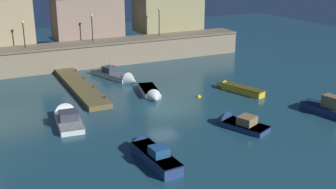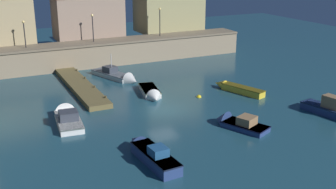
{
  "view_description": "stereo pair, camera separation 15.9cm",
  "coord_description": "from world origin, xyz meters",
  "px_view_note": "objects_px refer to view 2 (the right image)",
  "views": [
    {
      "loc": [
        -15.5,
        -32.54,
        13.45
      ],
      "look_at": [
        0.0,
        -1.01,
        1.82
      ],
      "focal_mm": 44.8,
      "sensor_mm": 36.0,
      "label": 1
    },
    {
      "loc": [
        -15.36,
        -32.61,
        13.45
      ],
      "look_at": [
        0.0,
        -1.01,
        1.82
      ],
      "focal_mm": 44.8,
      "sensor_mm": 36.0,
      "label": 2
    }
  ],
  "objects_px": {
    "quay_lamp_0": "(24,30)",
    "quay_lamp_1": "(93,23)",
    "moored_boat_4": "(150,153)",
    "moored_boat_6": "(151,93)",
    "mooring_buoy_0": "(199,97)",
    "quay_lamp_2": "(160,18)",
    "moored_boat_2": "(237,88)",
    "moored_boat_1": "(236,123)",
    "moored_boat_0": "(67,116)",
    "moored_boat_5": "(118,76)"
  },
  "relations": [
    {
      "from": "quay_lamp_0",
      "to": "quay_lamp_1",
      "type": "xyz_separation_m",
      "value": [
        8.3,
        0.0,
        0.16
      ]
    },
    {
      "from": "quay_lamp_0",
      "to": "moored_boat_4",
      "type": "height_order",
      "value": "quay_lamp_0"
    },
    {
      "from": "moored_boat_6",
      "to": "mooring_buoy_0",
      "type": "height_order",
      "value": "moored_boat_6"
    },
    {
      "from": "quay_lamp_2",
      "to": "moored_boat_2",
      "type": "xyz_separation_m",
      "value": [
        0.75,
        -17.35,
        -5.2
      ]
    },
    {
      "from": "moored_boat_2",
      "to": "moored_boat_6",
      "type": "bearing_deg",
      "value": 55.07
    },
    {
      "from": "moored_boat_1",
      "to": "quay_lamp_1",
      "type": "bearing_deg",
      "value": -13.19
    },
    {
      "from": "moored_boat_0",
      "to": "mooring_buoy_0",
      "type": "distance_m",
      "value": 13.32
    },
    {
      "from": "moored_boat_5",
      "to": "moored_boat_4",
      "type": "bearing_deg",
      "value": -33.45
    },
    {
      "from": "mooring_buoy_0",
      "to": "moored_boat_0",
      "type": "bearing_deg",
      "value": -178.11
    },
    {
      "from": "quay_lamp_2",
      "to": "moored_boat_0",
      "type": "xyz_separation_m",
      "value": [
        -17.02,
        -17.68,
        -5.19
      ]
    },
    {
      "from": "moored_boat_0",
      "to": "moored_boat_5",
      "type": "relative_size",
      "value": 0.85
    },
    {
      "from": "moored_boat_1",
      "to": "moored_boat_0",
      "type": "bearing_deg",
      "value": 34.96
    },
    {
      "from": "moored_boat_2",
      "to": "quay_lamp_1",
      "type": "bearing_deg",
      "value": 11.62
    },
    {
      "from": "mooring_buoy_0",
      "to": "moored_boat_4",
      "type": "bearing_deg",
      "value": -133.77
    },
    {
      "from": "quay_lamp_2",
      "to": "moored_boat_4",
      "type": "bearing_deg",
      "value": -116.18
    },
    {
      "from": "moored_boat_5",
      "to": "moored_boat_6",
      "type": "bearing_deg",
      "value": -12.86
    },
    {
      "from": "quay_lamp_0",
      "to": "quay_lamp_2",
      "type": "relative_size",
      "value": 0.85
    },
    {
      "from": "quay_lamp_2",
      "to": "moored_boat_0",
      "type": "bearing_deg",
      "value": -133.91
    },
    {
      "from": "quay_lamp_2",
      "to": "mooring_buoy_0",
      "type": "distance_m",
      "value": 18.49
    },
    {
      "from": "quay_lamp_0",
      "to": "moored_boat_5",
      "type": "height_order",
      "value": "quay_lamp_0"
    },
    {
      "from": "mooring_buoy_0",
      "to": "quay_lamp_0",
      "type": "bearing_deg",
      "value": 128.93
    },
    {
      "from": "quay_lamp_2",
      "to": "moored_boat_1",
      "type": "height_order",
      "value": "quay_lamp_2"
    },
    {
      "from": "quay_lamp_0",
      "to": "moored_boat_5",
      "type": "relative_size",
      "value": 0.44
    },
    {
      "from": "quay_lamp_2",
      "to": "mooring_buoy_0",
      "type": "relative_size",
      "value": 7.87
    },
    {
      "from": "quay_lamp_1",
      "to": "moored_boat_4",
      "type": "relative_size",
      "value": 0.55
    },
    {
      "from": "quay_lamp_0",
      "to": "quay_lamp_1",
      "type": "bearing_deg",
      "value": 0.0
    },
    {
      "from": "quay_lamp_0",
      "to": "quay_lamp_1",
      "type": "height_order",
      "value": "quay_lamp_1"
    },
    {
      "from": "moored_boat_0",
      "to": "quay_lamp_0",
      "type": "bearing_deg",
      "value": 7.65
    },
    {
      "from": "quay_lamp_1",
      "to": "moored_boat_5",
      "type": "distance_m",
      "value": 9.07
    },
    {
      "from": "quay_lamp_1",
      "to": "mooring_buoy_0",
      "type": "relative_size",
      "value": 7.24
    },
    {
      "from": "quay_lamp_2",
      "to": "moored_boat_4",
      "type": "height_order",
      "value": "quay_lamp_2"
    },
    {
      "from": "quay_lamp_2",
      "to": "moored_boat_0",
      "type": "distance_m",
      "value": 25.08
    },
    {
      "from": "quay_lamp_2",
      "to": "mooring_buoy_0",
      "type": "xyz_separation_m",
      "value": [
        -3.71,
        -17.24,
        -5.57
      ]
    },
    {
      "from": "moored_boat_5",
      "to": "quay_lamp_1",
      "type": "bearing_deg",
      "value": 164.33
    },
    {
      "from": "moored_boat_1",
      "to": "moored_boat_2",
      "type": "relative_size",
      "value": 0.82
    },
    {
      "from": "quay_lamp_1",
      "to": "moored_boat_4",
      "type": "xyz_separation_m",
      "value": [
        -4.17,
        -27.47,
        -4.91
      ]
    },
    {
      "from": "quay_lamp_2",
      "to": "moored_boat_6",
      "type": "relative_size",
      "value": 0.7
    },
    {
      "from": "moored_boat_2",
      "to": "moored_boat_4",
      "type": "height_order",
      "value": "moored_boat_4"
    },
    {
      "from": "moored_boat_0",
      "to": "moored_boat_1",
      "type": "xyz_separation_m",
      "value": [
        12.26,
        -7.53,
        -0.04
      ]
    },
    {
      "from": "moored_boat_2",
      "to": "moored_boat_5",
      "type": "height_order",
      "value": "moored_boat_5"
    },
    {
      "from": "quay_lamp_1",
      "to": "moored_boat_0",
      "type": "relative_size",
      "value": 0.56
    },
    {
      "from": "quay_lamp_0",
      "to": "quay_lamp_1",
      "type": "distance_m",
      "value": 8.3
    },
    {
      "from": "moored_boat_4",
      "to": "mooring_buoy_0",
      "type": "distance_m",
      "value": 14.17
    },
    {
      "from": "quay_lamp_1",
      "to": "moored_boat_6",
      "type": "xyz_separation_m",
      "value": [
        1.5,
        -14.82,
        -5.1
      ]
    },
    {
      "from": "moored_boat_1",
      "to": "moored_boat_4",
      "type": "bearing_deg",
      "value": 80.99
    },
    {
      "from": "moored_boat_5",
      "to": "mooring_buoy_0",
      "type": "xyz_separation_m",
      "value": [
        5.05,
        -9.72,
        -0.36
      ]
    },
    {
      "from": "moored_boat_1",
      "to": "moored_boat_5",
      "type": "bearing_deg",
      "value": -10.74
    },
    {
      "from": "quay_lamp_1",
      "to": "quay_lamp_2",
      "type": "distance_m",
      "value": 9.34
    },
    {
      "from": "mooring_buoy_0",
      "to": "moored_boat_1",
      "type": "bearing_deg",
      "value": -97.52
    },
    {
      "from": "moored_boat_2",
      "to": "mooring_buoy_0",
      "type": "height_order",
      "value": "moored_boat_2"
    }
  ]
}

